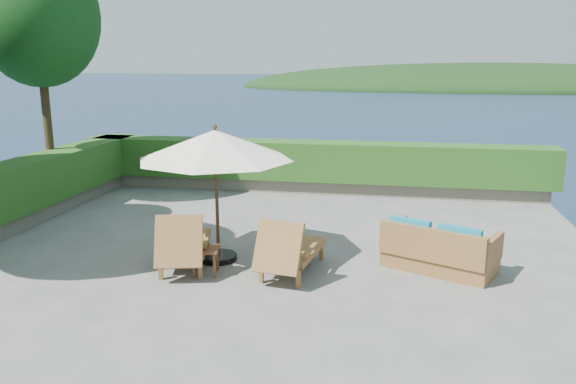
% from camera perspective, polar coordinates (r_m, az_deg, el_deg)
% --- Properties ---
extents(ground, '(12.00, 12.00, 0.00)m').
position_cam_1_polar(ground, '(9.79, -2.61, -7.24)').
color(ground, gray).
rests_on(ground, ground).
extents(foundation, '(12.00, 12.00, 3.00)m').
position_cam_1_polar(foundation, '(10.43, -2.52, -15.26)').
color(foundation, '#5F564C').
rests_on(foundation, ocean).
extents(offshore_island, '(126.00, 57.60, 12.60)m').
position_cam_1_polar(offshore_island, '(150.82, 19.59, 9.90)').
color(offshore_island, black).
rests_on(offshore_island, ocean).
extents(planter_wall_far, '(12.00, 0.60, 0.36)m').
position_cam_1_polar(planter_wall_far, '(15.04, 2.23, 0.70)').
color(planter_wall_far, gray).
rests_on(planter_wall_far, ground).
extents(hedge_far, '(12.40, 0.90, 1.00)m').
position_cam_1_polar(hedge_far, '(14.91, 2.26, 3.21)').
color(hedge_far, '#214915').
rests_on(hedge_far, planter_wall_far).
extents(tree_far, '(2.80, 2.80, 6.03)m').
position_cam_1_polar(tree_far, '(14.64, -24.12, 15.92)').
color(tree_far, '#3B2B17').
rests_on(tree_far, ground).
extents(patio_umbrella, '(2.79, 2.79, 2.39)m').
position_cam_1_polar(patio_umbrella, '(9.53, -7.40, 4.63)').
color(patio_umbrella, black).
rests_on(patio_umbrella, ground).
extents(lounge_left, '(1.16, 1.94, 1.05)m').
position_cam_1_polar(lounge_left, '(9.60, -10.55, -5.12)').
color(lounge_left, '#926035').
rests_on(lounge_left, ground).
extents(lounge_right, '(0.97, 1.86, 1.02)m').
position_cam_1_polar(lounge_right, '(9.17, 0.18, -5.85)').
color(lounge_right, '#926035').
rests_on(lounge_right, ground).
extents(side_table, '(0.49, 0.49, 0.45)m').
position_cam_1_polar(side_table, '(9.29, -8.36, -6.11)').
color(side_table, brown).
rests_on(side_table, ground).
extents(wicker_loveseat, '(2.01, 1.59, 0.88)m').
position_cam_1_polar(wicker_loveseat, '(9.69, 15.04, -5.78)').
color(wicker_loveseat, '#926035').
rests_on(wicker_loveseat, ground).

